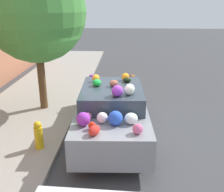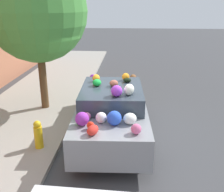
% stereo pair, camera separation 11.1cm
% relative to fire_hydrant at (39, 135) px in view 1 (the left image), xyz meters
% --- Properties ---
extents(ground_plane, '(60.00, 60.00, 0.00)m').
position_rel_fire_hydrant_xyz_m(ground_plane, '(1.00, -1.56, -0.45)').
color(ground_plane, '#424244').
extents(sidewalk_curb, '(24.00, 3.20, 0.11)m').
position_rel_fire_hydrant_xyz_m(sidewalk_curb, '(1.00, 1.14, -0.40)').
color(sidewalk_curb, '#9E998E').
rests_on(sidewalk_curb, ground).
extents(street_tree, '(3.02, 3.02, 4.55)m').
position_rel_fire_hydrant_xyz_m(street_tree, '(2.53, 0.65, 2.69)').
color(street_tree, brown).
rests_on(street_tree, sidewalk_curb).
extents(fire_hydrant, '(0.20, 0.20, 0.70)m').
position_rel_fire_hydrant_xyz_m(fire_hydrant, '(0.00, 0.00, 0.00)').
color(fire_hydrant, gold).
rests_on(fire_hydrant, sidewalk_curb).
extents(art_car, '(4.31, 1.89, 1.66)m').
position_rel_fire_hydrant_xyz_m(art_car, '(0.95, -1.69, 0.29)').
color(art_car, gray).
rests_on(art_car, ground).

